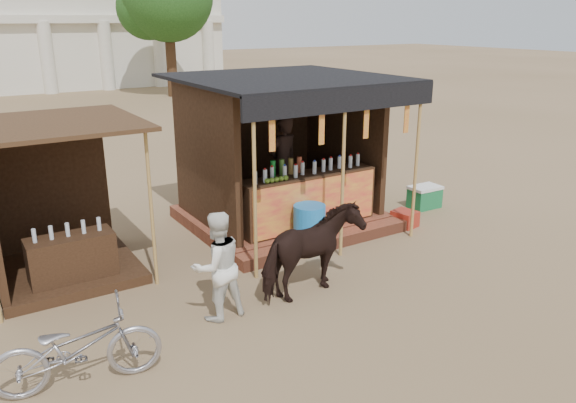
% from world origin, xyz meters
% --- Properties ---
extents(ground, '(120.00, 120.00, 0.00)m').
position_xyz_m(ground, '(0.00, 0.00, 0.00)').
color(ground, '#846B4C').
rests_on(ground, ground).
extents(main_stall, '(3.60, 3.61, 2.78)m').
position_xyz_m(main_stall, '(1.01, 3.36, 1.03)').
color(main_stall, brown).
rests_on(main_stall, ground).
extents(secondary_stall, '(2.40, 2.40, 2.38)m').
position_xyz_m(secondary_stall, '(-3.17, 3.24, 0.85)').
color(secondary_stall, '#3B2415').
rests_on(secondary_stall, ground).
extents(cow, '(1.63, 0.94, 1.29)m').
position_xyz_m(cow, '(-0.20, 0.65, 0.65)').
color(cow, black).
rests_on(cow, ground).
extents(motorbike, '(1.81, 0.89, 0.91)m').
position_xyz_m(motorbike, '(-3.47, 0.26, 0.46)').
color(motorbike, '#9C9CA4').
rests_on(motorbike, ground).
extents(bystander, '(0.74, 0.60, 1.46)m').
position_xyz_m(bystander, '(-1.59, 0.78, 0.73)').
color(bystander, white).
rests_on(bystander, ground).
extents(blue_barrel, '(0.54, 0.54, 0.80)m').
position_xyz_m(blue_barrel, '(0.67, 2.00, 0.40)').
color(blue_barrel, blue).
rests_on(blue_barrel, ground).
extents(red_crate, '(0.45, 0.49, 0.30)m').
position_xyz_m(red_crate, '(2.86, 2.00, 0.15)').
color(red_crate, maroon).
rests_on(red_crate, ground).
extents(cooler, '(0.65, 0.45, 0.46)m').
position_xyz_m(cooler, '(3.98, 2.60, 0.23)').
color(cooler, '#186F3C').
rests_on(cooler, ground).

